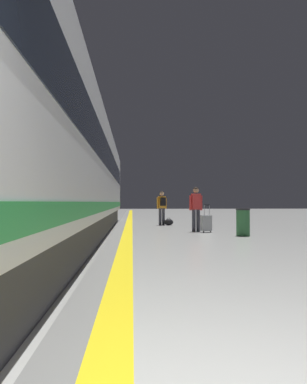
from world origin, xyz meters
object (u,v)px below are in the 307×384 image
(high_speed_train, at_px, (13,127))
(duffel_bag_mid, at_px, (169,222))
(passenger_near, at_px, (196,206))
(suitcase_near, at_px, (206,223))
(waste_bin, at_px, (243,222))
(passenger_mid, at_px, (162,205))

(high_speed_train, relative_size, duffel_bag_mid, 75.17)
(passenger_near, height_order, suitcase_near, passenger_near)
(high_speed_train, distance_m, passenger_near, 8.43)
(high_speed_train, bearing_deg, passenger_near, 56.35)
(duffel_bag_mid, bearing_deg, waste_bin, -71.54)
(high_speed_train, bearing_deg, suitcase_near, 53.21)
(suitcase_near, relative_size, waste_bin, 1.12)
(passenger_near, bearing_deg, waste_bin, -55.43)
(passenger_mid, bearing_deg, waste_bin, -69.16)
(waste_bin, bearing_deg, passenger_near, 124.57)
(passenger_mid, xyz_separation_m, duffel_bag_mid, (0.31, -0.13, -0.83))
(waste_bin, bearing_deg, passenger_mid, 110.84)
(passenger_mid, bearing_deg, high_speed_train, -108.41)
(passenger_near, bearing_deg, passenger_mid, 103.55)
(suitcase_near, bearing_deg, waste_bin, -57.86)
(suitcase_near, bearing_deg, duffel_bag_mid, 102.97)
(high_speed_train, height_order, passenger_mid, high_speed_train)
(suitcase_near, relative_size, passenger_mid, 0.62)
(suitcase_near, distance_m, passenger_mid, 4.57)
(passenger_mid, relative_size, duffel_bag_mid, 3.75)
(suitcase_near, height_order, passenger_mid, passenger_mid)
(suitcase_near, bearing_deg, passenger_mid, 106.49)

